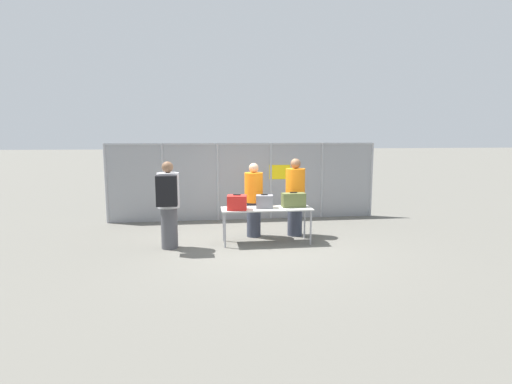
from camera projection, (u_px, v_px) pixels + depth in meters
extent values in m
plane|color=#605E56|center=(257.00, 244.00, 8.67)|extent=(120.00, 120.00, 0.00)
cylinder|color=#9EA0A5|center=(106.00, 184.00, 10.62)|extent=(0.07, 0.07, 2.14)
cylinder|color=#9EA0A5|center=(163.00, 183.00, 10.82)|extent=(0.07, 0.07, 2.14)
cylinder|color=#9EA0A5|center=(218.00, 182.00, 11.01)|extent=(0.07, 0.07, 2.14)
cylinder|color=#9EA0A5|center=(271.00, 181.00, 11.21)|extent=(0.07, 0.07, 2.14)
cylinder|color=#9EA0A5|center=(322.00, 180.00, 11.40)|extent=(0.07, 0.07, 2.14)
cylinder|color=#9EA0A5|center=(371.00, 180.00, 11.60)|extent=(0.07, 0.07, 2.14)
cube|color=gray|center=(244.00, 182.00, 11.11)|extent=(7.42, 0.01, 2.14)
cube|color=#9EA0A5|center=(244.00, 144.00, 10.96)|extent=(7.42, 0.04, 0.04)
cube|color=yellow|center=(280.00, 172.00, 11.19)|extent=(0.60, 0.01, 0.40)
cube|color=#B2B2AD|center=(267.00, 209.00, 8.69)|extent=(1.97, 0.65, 0.02)
cylinder|color=#99999E|center=(225.00, 230.00, 8.36)|extent=(0.04, 0.04, 0.75)
cylinder|color=#99999E|center=(311.00, 228.00, 8.61)|extent=(0.04, 0.04, 0.75)
cylinder|color=#99999E|center=(224.00, 225.00, 8.88)|extent=(0.04, 0.04, 0.75)
cylinder|color=#99999E|center=(305.00, 222.00, 9.13)|extent=(0.04, 0.04, 0.75)
cube|color=red|center=(237.00, 203.00, 8.49)|extent=(0.45, 0.39, 0.31)
cube|color=black|center=(237.00, 195.00, 8.47)|extent=(0.16, 0.05, 0.02)
cube|color=slate|center=(264.00, 201.00, 8.71)|extent=(0.40, 0.32, 0.28)
cube|color=black|center=(264.00, 195.00, 8.69)|extent=(0.15, 0.05, 0.02)
cube|color=#566033|center=(293.00, 200.00, 8.81)|extent=(0.51, 0.26, 0.31)
cube|color=black|center=(294.00, 193.00, 8.79)|extent=(0.16, 0.03, 0.02)
cylinder|color=#4C4C51|center=(169.00, 228.00, 8.33)|extent=(0.34, 0.34, 0.87)
cylinder|color=#B2B2B7|center=(168.00, 190.00, 8.22)|extent=(0.45, 0.45, 0.72)
sphere|color=brown|center=(167.00, 167.00, 8.15)|extent=(0.23, 0.23, 0.23)
cube|color=black|center=(167.00, 191.00, 7.87)|extent=(0.41, 0.25, 0.61)
cylinder|color=#383D4C|center=(254.00, 219.00, 9.31)|extent=(0.32, 0.32, 0.82)
cylinder|color=orange|center=(254.00, 187.00, 9.21)|extent=(0.43, 0.43, 0.68)
sphere|color=tan|center=(254.00, 168.00, 9.14)|extent=(0.22, 0.22, 0.22)
cylinder|color=#383D4C|center=(295.00, 217.00, 9.41)|extent=(0.34, 0.34, 0.86)
cylinder|color=orange|center=(295.00, 184.00, 9.30)|extent=(0.45, 0.45, 0.72)
sphere|color=brown|center=(296.00, 164.00, 9.23)|extent=(0.23, 0.23, 0.23)
cube|color=#4C6B47|center=(294.00, 192.00, 13.66)|extent=(2.79, 1.24, 0.49)
sphere|color=black|center=(284.00, 199.00, 12.95)|extent=(0.61, 0.61, 0.61)
sphere|color=black|center=(276.00, 193.00, 14.29)|extent=(0.61, 0.61, 0.61)
cylinder|color=#59595B|center=(239.00, 199.00, 13.44)|extent=(0.98, 0.06, 0.06)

